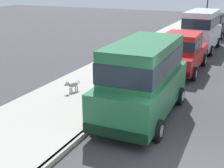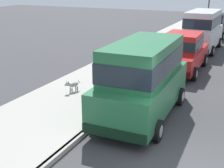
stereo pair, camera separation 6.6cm
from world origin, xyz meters
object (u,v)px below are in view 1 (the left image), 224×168
at_px(car_silver_van, 201,29).
at_px(car_black_hatchback, 212,25).
at_px(dog_grey, 72,85).
at_px(fire_hydrant, 134,73).
at_px(car_green_van, 143,76).
at_px(car_red_sedan, 182,52).

xyz_separation_m(car_silver_van, car_black_hatchback, (0.02, 5.19, -0.42)).
relative_size(car_black_hatchback, dog_grey, 5.32).
distance_m(car_silver_van, dog_grey, 11.23).
xyz_separation_m(car_black_hatchback, dog_grey, (-3.11, -15.94, -0.55)).
relative_size(dog_grey, fire_hydrant, 0.99).
bearing_deg(car_black_hatchback, car_green_van, -89.75).
height_order(car_black_hatchback, fire_hydrant, car_black_hatchback).
height_order(car_silver_van, dog_grey, car_silver_van).
relative_size(car_green_van, car_silver_van, 1.00).
bearing_deg(car_silver_van, car_green_van, -89.55).
height_order(car_green_van, fire_hydrant, car_green_van).
bearing_deg(car_silver_van, fire_hydrant, -99.75).
distance_m(car_green_van, car_black_hatchback, 16.64).
bearing_deg(car_red_sedan, car_silver_van, 90.16).
height_order(car_silver_van, fire_hydrant, car_silver_van).
relative_size(car_green_van, car_red_sedan, 1.07).
relative_size(car_silver_van, dog_grey, 6.85).
bearing_deg(car_red_sedan, dog_grey, -120.45).
xyz_separation_m(car_green_van, car_black_hatchback, (-0.07, 16.63, -0.42)).
xyz_separation_m(car_red_sedan, car_silver_van, (-0.02, 5.46, 0.41)).
distance_m(car_silver_van, car_black_hatchback, 5.21).
bearing_deg(car_green_van, car_red_sedan, 90.72).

